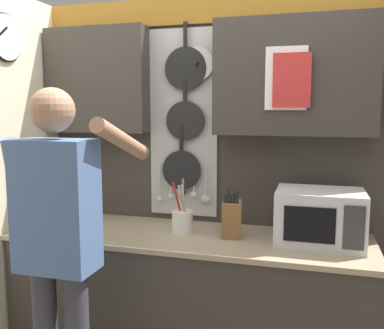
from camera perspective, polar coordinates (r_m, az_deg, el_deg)
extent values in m
cube|color=#38332D|center=(2.77, -0.52, -18.44)|extent=(2.11, 0.63, 0.86)
cube|color=tan|center=(2.61, -0.53, -9.59)|extent=(2.14, 0.66, 0.03)
cube|color=#38332D|center=(2.85, 1.38, -2.00)|extent=(2.71, 0.04, 2.34)
cube|color=#99661E|center=(2.86, 1.28, 19.95)|extent=(2.67, 0.02, 0.17)
cube|color=#38332D|center=(2.99, -12.51, 10.85)|extent=(0.70, 0.16, 0.69)
cube|color=#38332D|center=(2.64, 13.42, 11.32)|extent=(0.95, 0.16, 0.69)
cube|color=#B2B2B2|center=(2.83, -1.17, 5.45)|extent=(0.46, 0.01, 1.22)
cylinder|color=black|center=(2.80, -0.86, 12.66)|extent=(0.28, 0.02, 0.28)
cube|color=black|center=(2.83, -0.90, 17.00)|extent=(0.02, 0.02, 0.15)
cylinder|color=black|center=(2.79, -0.93, 5.84)|extent=(0.26, 0.02, 0.26)
cube|color=black|center=(2.79, -0.97, 9.84)|extent=(0.02, 0.02, 0.13)
cylinder|color=black|center=(2.83, -1.40, -0.76)|extent=(0.26, 0.02, 0.26)
cube|color=black|center=(2.80, -1.45, 3.60)|extent=(0.02, 0.02, 0.17)
cylinder|color=silver|center=(2.79, 0.67, 13.30)|extent=(0.22, 0.01, 0.22)
sphere|color=black|center=(2.77, 0.57, 13.33)|extent=(0.03, 0.03, 0.03)
cylinder|color=silver|center=(2.89, -4.34, -2.03)|extent=(0.01, 0.01, 0.23)
ellipsoid|color=silver|center=(2.91, -4.32, -4.52)|extent=(0.04, 0.01, 0.04)
cylinder|color=silver|center=(2.86, -2.84, -1.94)|extent=(0.01, 0.01, 0.21)
ellipsoid|color=silver|center=(2.88, -2.82, -4.25)|extent=(0.04, 0.01, 0.03)
cylinder|color=black|center=(2.83, -1.30, -1.67)|extent=(0.01, 0.01, 0.18)
ellipsoid|color=black|center=(2.85, -1.30, -3.72)|extent=(0.05, 0.01, 0.04)
cylinder|color=silver|center=(2.81, 0.26, -1.87)|extent=(0.01, 0.01, 0.19)
ellipsoid|color=silver|center=(2.83, 0.26, -4.04)|extent=(0.04, 0.01, 0.04)
cylinder|color=silver|center=(2.79, 1.85, -2.13)|extent=(0.01, 0.01, 0.21)
ellipsoid|color=silver|center=(2.82, 1.84, -4.58)|extent=(0.06, 0.01, 0.05)
cube|color=white|center=(2.55, 12.44, 11.15)|extent=(0.24, 0.02, 0.36)
cube|color=red|center=(2.53, 13.16, 10.89)|extent=(0.21, 0.02, 0.31)
cylinder|color=white|center=(2.85, -23.55, 15.27)|extent=(0.02, 0.27, 0.27)
torus|color=black|center=(2.85, -23.61, 15.26)|extent=(0.02, 0.29, 0.29)
cube|color=black|center=(2.82, -23.89, 15.95)|extent=(0.01, 0.08, 0.07)
cube|color=silver|center=(2.49, 16.64, -6.74)|extent=(0.47, 0.36, 0.30)
cube|color=black|center=(2.32, 15.38, -7.76)|extent=(0.26, 0.01, 0.19)
cube|color=#333338|center=(2.32, 20.80, -7.92)|extent=(0.10, 0.01, 0.23)
cube|color=brown|center=(2.54, 5.33, -7.26)|extent=(0.13, 0.16, 0.21)
cylinder|color=black|center=(2.49, 4.42, -4.56)|extent=(0.02, 0.03, 0.05)
cylinder|color=black|center=(2.48, 4.82, -4.22)|extent=(0.02, 0.04, 0.08)
cylinder|color=black|center=(2.48, 5.22, -4.61)|extent=(0.02, 0.03, 0.05)
cylinder|color=black|center=(2.48, 5.62, -4.52)|extent=(0.02, 0.03, 0.06)
cylinder|color=black|center=(2.47, 6.03, -4.37)|extent=(0.02, 0.03, 0.07)
cylinder|color=white|center=(2.62, -1.29, -7.64)|extent=(0.13, 0.13, 0.13)
cylinder|color=tan|center=(2.58, -1.04, -6.04)|extent=(0.05, 0.05, 0.19)
cylinder|color=red|center=(2.60, -1.89, -5.09)|extent=(0.06, 0.06, 0.26)
cylinder|color=silver|center=(2.60, -1.13, -5.29)|extent=(0.02, 0.06, 0.24)
cylinder|color=silver|center=(2.60, -1.39, -5.34)|extent=(0.04, 0.05, 0.24)
cylinder|color=tan|center=(2.61, -1.20, -4.92)|extent=(0.02, 0.04, 0.28)
cube|color=#4C6B9E|center=(2.17, -17.67, -5.24)|extent=(0.38, 0.22, 0.64)
sphere|color=#A87A5B|center=(2.12, -18.15, 6.90)|extent=(0.21, 0.21, 0.21)
cylinder|color=#4C6B9E|center=(2.32, -22.10, -3.63)|extent=(0.08, 0.18, 0.57)
cylinder|color=#A87A5B|center=(2.25, -9.25, 3.17)|extent=(0.08, 0.57, 0.26)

